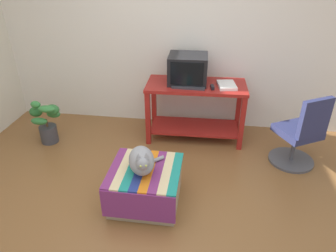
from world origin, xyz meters
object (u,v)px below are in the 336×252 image
(ottoman_with_blanket, at_px, (145,186))
(office_chair, at_px, (300,136))
(potted_plant, at_px, (47,121))
(tv_monitor, at_px, (188,69))
(keyboard, at_px, (189,87))
(desk, at_px, (195,102))
(book, at_px, (227,85))
(cat, at_px, (142,161))
(stapler, at_px, (212,87))

(ottoman_with_blanket, bearing_deg, office_chair, 28.50)
(potted_plant, height_order, office_chair, office_chair)
(tv_monitor, bearing_deg, keyboard, -82.39)
(ottoman_with_blanket, bearing_deg, potted_plant, 147.64)
(desk, height_order, book, book)
(tv_monitor, height_order, cat, tv_monitor)
(potted_plant, distance_m, stapler, 2.14)
(potted_plant, bearing_deg, cat, -33.50)
(cat, xyz_separation_m, potted_plant, (-1.46, 0.97, -0.21))
(keyboard, distance_m, potted_plant, 1.86)
(keyboard, bearing_deg, tv_monitor, 101.39)
(potted_plant, bearing_deg, ottoman_with_blanket, -32.36)
(ottoman_with_blanket, bearing_deg, cat, -118.06)
(tv_monitor, distance_m, stapler, 0.39)
(desk, bearing_deg, ottoman_with_blanket, -107.79)
(tv_monitor, relative_size, book, 1.66)
(ottoman_with_blanket, xyz_separation_m, stapler, (0.59, 1.21, 0.58))
(tv_monitor, bearing_deg, book, -11.38)
(desk, xyz_separation_m, stapler, (0.20, -0.13, 0.27))
(office_chair, distance_m, stapler, 1.14)
(keyboard, distance_m, office_chair, 1.40)
(stapler, bearing_deg, office_chair, -27.37)
(desk, xyz_separation_m, potted_plant, (-1.87, -0.40, -0.21))
(keyboard, relative_size, potted_plant, 0.67)
(tv_monitor, bearing_deg, stapler, -31.37)
(office_chair, bearing_deg, book, -56.62)
(cat, bearing_deg, potted_plant, 128.45)
(tv_monitor, height_order, office_chair, tv_monitor)
(book, bearing_deg, office_chair, -36.59)
(office_chair, bearing_deg, ottoman_with_blanket, -0.99)
(keyboard, distance_m, ottoman_with_blanket, 1.37)
(tv_monitor, height_order, stapler, tv_monitor)
(tv_monitor, relative_size, ottoman_with_blanket, 0.72)
(book, distance_m, ottoman_with_blanket, 1.62)
(potted_plant, bearing_deg, office_chair, -1.17)
(book, distance_m, office_chair, 1.03)
(stapler, bearing_deg, keyboard, 171.37)
(book, xyz_separation_m, stapler, (-0.17, -0.10, 0.00))
(keyboard, height_order, ottoman_with_blanket, keyboard)
(tv_monitor, height_order, keyboard, tv_monitor)
(desk, bearing_deg, stapler, -34.42)
(tv_monitor, distance_m, potted_plant, 1.92)
(potted_plant, xyz_separation_m, office_chair, (3.09, -0.06, 0.08))
(tv_monitor, height_order, potted_plant, tv_monitor)
(tv_monitor, xyz_separation_m, potted_plant, (-1.75, -0.46, -0.63))
(desk, relative_size, cat, 2.87)
(ottoman_with_blanket, bearing_deg, tv_monitor, 78.88)
(tv_monitor, relative_size, stapler, 4.44)
(desk, relative_size, keyboard, 3.15)
(tv_monitor, xyz_separation_m, ottoman_with_blanket, (-0.27, -1.39, -0.73))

